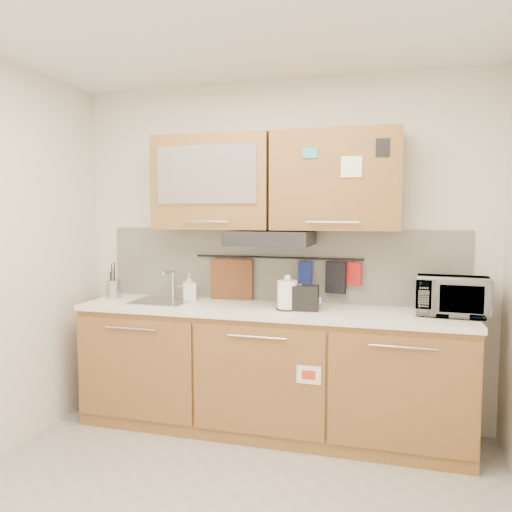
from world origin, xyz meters
The scene contains 17 objects.
wall_back centered at (0.00, 1.50, 1.30)m, with size 3.20×3.20×0.00m, color silver.
base_cabinet centered at (0.00, 1.19, 0.41)m, with size 2.80×0.64×0.88m.
countertop centered at (0.00, 1.19, 0.90)m, with size 2.82×0.62×0.04m, color white.
backsplash centered at (0.00, 1.49, 1.20)m, with size 2.80×0.02×0.56m, color silver.
upper_cabinets centered at (0.00, 1.32, 1.83)m, with size 1.82×0.37×0.70m.
range_hood centered at (0.00, 1.25, 1.42)m, with size 0.60×0.46×0.10m, color black.
sink centered at (-0.85, 1.21, 0.92)m, with size 0.42×0.40×0.26m.
utensil_rail centered at (0.00, 1.45, 1.26)m, with size 0.02×0.02×1.30m, color black.
utensil_crock centered at (-1.30, 1.25, 1.00)m, with size 0.15×0.15×0.29m.
kettle centered at (0.15, 1.14, 1.02)m, with size 0.19×0.19×0.25m.
toaster centered at (0.25, 1.16, 1.01)m, with size 0.24×0.16×0.18m.
microwave centered at (1.25, 1.25, 1.05)m, with size 0.46×0.31×0.26m, color #999999.
soap_bottle centered at (-0.67, 1.31, 1.03)m, with size 0.10×0.10×0.21m, color #999999.
cutting_board centered at (-0.36, 1.44, 1.03)m, with size 0.34×0.03×0.42m, color brown.
oven_mitt centered at (0.23, 1.44, 1.15)m, with size 0.11×0.03×0.18m, color navy.
dark_pouch centered at (0.45, 1.44, 1.12)m, with size 0.15×0.04×0.23m, color black.
pot_holder centered at (0.58, 1.44, 1.16)m, with size 0.14×0.02×0.17m, color red.
Camera 1 is at (0.87, -2.27, 1.60)m, focal length 35.00 mm.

